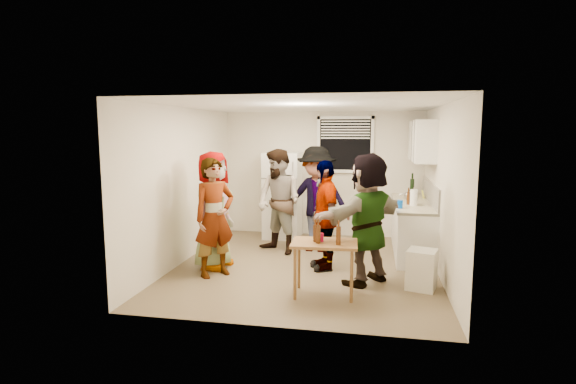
% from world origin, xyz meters
% --- Properties ---
extents(room, '(4.00, 4.50, 2.50)m').
position_xyz_m(room, '(0.00, 0.00, 0.00)').
color(room, silver).
rests_on(room, ground).
extents(window, '(1.12, 0.10, 1.06)m').
position_xyz_m(window, '(0.45, 2.21, 1.85)').
color(window, white).
rests_on(window, room).
extents(refrigerator, '(0.70, 0.70, 1.70)m').
position_xyz_m(refrigerator, '(-0.75, 1.88, 0.85)').
color(refrigerator, white).
rests_on(refrigerator, ground).
extents(counter_lower, '(0.60, 2.20, 0.86)m').
position_xyz_m(counter_lower, '(1.70, 1.15, 0.43)').
color(counter_lower, white).
rests_on(counter_lower, ground).
extents(countertop, '(0.64, 2.22, 0.04)m').
position_xyz_m(countertop, '(1.70, 1.15, 0.88)').
color(countertop, beige).
rests_on(countertop, counter_lower).
extents(backsplash, '(0.03, 2.20, 0.36)m').
position_xyz_m(backsplash, '(1.99, 1.15, 1.08)').
color(backsplash, beige).
rests_on(backsplash, countertop).
extents(upper_cabinets, '(0.34, 1.60, 0.70)m').
position_xyz_m(upper_cabinets, '(1.83, 1.35, 1.95)').
color(upper_cabinets, white).
rests_on(upper_cabinets, room).
extents(kettle, '(0.27, 0.24, 0.19)m').
position_xyz_m(kettle, '(1.65, 1.41, 0.90)').
color(kettle, silver).
rests_on(kettle, countertop).
extents(paper_towel, '(0.12, 0.12, 0.26)m').
position_xyz_m(paper_towel, '(1.68, 0.79, 0.90)').
color(paper_towel, white).
rests_on(paper_towel, countertop).
extents(wine_bottle, '(0.08, 0.08, 0.31)m').
position_xyz_m(wine_bottle, '(1.75, 2.01, 0.90)').
color(wine_bottle, black).
rests_on(wine_bottle, countertop).
extents(beer_bottle_counter, '(0.06, 0.06, 0.21)m').
position_xyz_m(beer_bottle_counter, '(1.60, 0.86, 0.90)').
color(beer_bottle_counter, '#47230C').
rests_on(beer_bottle_counter, countertop).
extents(blue_cup, '(0.10, 0.10, 0.13)m').
position_xyz_m(blue_cup, '(1.44, 0.47, 0.90)').
color(blue_cup, blue).
rests_on(blue_cup, countertop).
extents(picture_frame, '(0.02, 0.16, 0.13)m').
position_xyz_m(picture_frame, '(1.92, 1.68, 0.97)').
color(picture_frame, '#F2F046').
rests_on(picture_frame, countertop).
extents(trash_bin, '(0.45, 0.45, 0.54)m').
position_xyz_m(trash_bin, '(1.69, -0.70, 0.25)').
color(trash_bin, silver).
rests_on(trash_bin, ground).
extents(serving_table, '(0.86, 0.60, 0.71)m').
position_xyz_m(serving_table, '(0.42, -1.18, 0.00)').
color(serving_table, brown).
rests_on(serving_table, ground).
extents(beer_bottle_table, '(0.06, 0.06, 0.21)m').
position_xyz_m(beer_bottle_table, '(0.30, -1.18, 0.71)').
color(beer_bottle_table, '#47230C').
rests_on(beer_bottle_table, serving_table).
extents(red_cup, '(0.08, 0.08, 0.11)m').
position_xyz_m(red_cup, '(0.36, -1.15, 0.71)').
color(red_cup, maroon).
rests_on(red_cup, serving_table).
extents(guest_grey, '(1.90, 1.08, 0.58)m').
position_xyz_m(guest_grey, '(-1.41, -0.29, 0.00)').
color(guest_grey, gray).
rests_on(guest_grey, ground).
extents(guest_stripe, '(1.72, 1.64, 0.42)m').
position_xyz_m(guest_stripe, '(-1.25, -0.68, 0.00)').
color(guest_stripe, '#141933').
rests_on(guest_stripe, ground).
extents(guest_back_left, '(1.72, 2.01, 0.69)m').
position_xyz_m(guest_back_left, '(-0.58, 0.72, 0.00)').
color(guest_back_left, '#4F3624').
rests_on(guest_back_left, ground).
extents(guest_back_right, '(1.31, 1.93, 0.69)m').
position_xyz_m(guest_back_right, '(0.04, 0.98, 0.00)').
color(guest_back_right, '#3B3B40').
rests_on(guest_back_right, ground).
extents(guest_black, '(1.93, 1.52, 0.41)m').
position_xyz_m(guest_black, '(0.30, -0.05, 0.00)').
color(guest_black, black).
rests_on(guest_black, ground).
extents(guest_orange, '(2.50, 2.48, 0.54)m').
position_xyz_m(guest_orange, '(0.95, -0.59, 0.00)').
color(guest_orange, '#D58B4B').
rests_on(guest_orange, ground).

